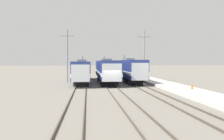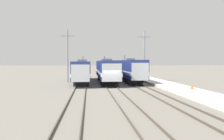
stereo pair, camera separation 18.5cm
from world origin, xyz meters
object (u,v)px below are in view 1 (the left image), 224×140
locomotive_center (106,70)px  locomotive_far_right (128,70)px  catenary_tower_right (144,55)px  locomotive_far_left (82,71)px  catenary_tower_left (67,54)px  traffic_cone (192,86)px

locomotive_center → locomotive_far_right: (4.31, 1.17, 0.04)m
catenary_tower_right → locomotive_center: bearing=-174.7°
locomotive_far_left → catenary_tower_right: size_ratio=2.01×
locomotive_far_left → catenary_tower_right: 11.88m
locomotive_far_right → catenary_tower_left: catenary_tower_left is taller
locomotive_far_left → traffic_cone: 19.20m
locomotive_far_left → locomotive_center: bearing=6.7°
locomotive_center → traffic_cone: 16.83m
catenary_tower_right → traffic_cone: (2.22, -14.56, -4.33)m
locomotive_far_left → catenary_tower_left: 4.13m
locomotive_far_right → catenary_tower_left: bearing=-177.4°
locomotive_center → catenary_tower_right: bearing=5.3°
locomotive_far_right → traffic_cone: bearing=-71.4°
locomotive_center → catenary_tower_left: 7.56m
locomotive_far_right → traffic_cone: size_ratio=27.85×
locomotive_far_left → catenary_tower_left: (-2.67, 1.16, 2.93)m
locomotive_far_left → locomotive_center: locomotive_center is taller
locomotive_center → traffic_cone: locomotive_center is taller
locomotive_far_left → traffic_cone: size_ratio=27.32×
locomotive_far_left → locomotive_far_right: bearing=11.0°
catenary_tower_right → catenary_tower_left: bearing=180.0°
locomotive_center → catenary_tower_right: size_ratio=2.12×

